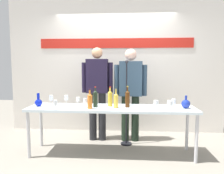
{
  "coord_description": "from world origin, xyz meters",
  "views": [
    {
      "loc": [
        0.24,
        -3.31,
        1.43
      ],
      "look_at": [
        0.0,
        0.15,
        1.07
      ],
      "focal_mm": 34.06,
      "sensor_mm": 36.0,
      "label": 1
    }
  ],
  "objects": [
    {
      "name": "display_table",
      "position": [
        0.0,
        0.0,
        0.71
      ],
      "size": [
        2.64,
        0.59,
        0.77
      ],
      "color": "silver",
      "rests_on": "ground"
    },
    {
      "name": "ground_plane",
      "position": [
        0.0,
        0.0,
        0.0
      ],
      "size": [
        10.0,
        10.0,
        0.0
      ],
      "primitive_type": "plane",
      "color": "gray"
    },
    {
      "name": "wine_glass_right_2",
      "position": [
        0.89,
        -0.08,
        0.86
      ],
      "size": [
        0.06,
        0.06,
        0.13
      ],
      "color": "white",
      "rests_on": "display_table"
    },
    {
      "name": "presenter_left",
      "position": [
        -0.31,
        0.64,
        1.0
      ],
      "size": [
        0.59,
        0.22,
        1.75
      ],
      "color": "#232327",
      "rests_on": "ground"
    },
    {
      "name": "wine_bottle_5",
      "position": [
        -0.25,
        -0.01,
        0.91
      ],
      "size": [
        0.07,
        0.07,
        0.33
      ],
      "color": "black",
      "rests_on": "display_table"
    },
    {
      "name": "wine_glass_left_3",
      "position": [
        -0.82,
        -0.24,
        0.86
      ],
      "size": [
        0.06,
        0.06,
        0.14
      ],
      "color": "white",
      "rests_on": "display_table"
    },
    {
      "name": "presenter_right",
      "position": [
        0.31,
        0.64,
        0.99
      ],
      "size": [
        0.61,
        0.22,
        1.72
      ],
      "color": "black",
      "rests_on": "ground"
    },
    {
      "name": "microphone_stand",
      "position": [
        0.24,
        0.43,
        0.51
      ],
      "size": [
        0.2,
        0.2,
        1.52
      ],
      "color": "black",
      "rests_on": "ground"
    },
    {
      "name": "decanter_blue_right",
      "position": [
        1.15,
        -0.01,
        0.84
      ],
      "size": [
        0.13,
        0.13,
        0.2
      ],
      "color": "navy",
      "rests_on": "display_table"
    },
    {
      "name": "wine_glass_left_0",
      "position": [
        -0.78,
        0.19,
        0.88
      ],
      "size": [
        0.06,
        0.06,
        0.16
      ],
      "color": "white",
      "rests_on": "display_table"
    },
    {
      "name": "wine_bottle_2",
      "position": [
        -0.03,
        0.07,
        0.9
      ],
      "size": [
        0.07,
        0.07,
        0.32
      ],
      "color": "gold",
      "rests_on": "display_table"
    },
    {
      "name": "wine_bottle_0",
      "position": [
        0.26,
        0.18,
        0.9
      ],
      "size": [
        0.07,
        0.07,
        0.32
      ],
      "color": "#203E1C",
      "rests_on": "display_table"
    },
    {
      "name": "wine_glass_left_4",
      "position": [
        -0.4,
        -0.05,
        0.87
      ],
      "size": [
        0.07,
        0.07,
        0.14
      ],
      "color": "white",
      "rests_on": "display_table"
    },
    {
      "name": "wine_glass_right_1",
      "position": [
        0.97,
        -0.0,
        0.86
      ],
      "size": [
        0.06,
        0.06,
        0.14
      ],
      "color": "white",
      "rests_on": "display_table"
    },
    {
      "name": "wine_bottle_3",
      "position": [
        0.25,
        0.01,
        0.91
      ],
      "size": [
        0.07,
        0.07,
        0.34
      ],
      "color": "#47250C",
      "rests_on": "display_table"
    },
    {
      "name": "wine_bottle_1",
      "position": [
        0.08,
        -0.06,
        0.89
      ],
      "size": [
        0.07,
        0.07,
        0.3
      ],
      "color": "gold",
      "rests_on": "display_table"
    },
    {
      "name": "wine_glass_right_0",
      "position": [
        0.88,
        -0.21,
        0.87
      ],
      "size": [
        0.06,
        0.06,
        0.14
      ],
      "color": "white",
      "rests_on": "display_table"
    },
    {
      "name": "wine_glass_right_3",
      "position": [
        0.68,
        -0.16,
        0.87
      ],
      "size": [
        0.07,
        0.07,
        0.14
      ],
      "color": "white",
      "rests_on": "display_table"
    },
    {
      "name": "wine_bottle_4",
      "position": [
        -0.32,
        -0.15,
        0.89
      ],
      "size": [
        0.07,
        0.07,
        0.3
      ],
      "color": "orange",
      "rests_on": "display_table"
    },
    {
      "name": "wine_glass_left_1",
      "position": [
        -0.57,
        0.14,
        0.86
      ],
      "size": [
        0.06,
        0.06,
        0.13
      ],
      "color": "white",
      "rests_on": "display_table"
    },
    {
      "name": "wine_glass_left_2",
      "position": [
        -1.04,
        0.19,
        0.87
      ],
      "size": [
        0.06,
        0.06,
        0.16
      ],
      "color": "white",
      "rests_on": "display_table"
    },
    {
      "name": "back_wall",
      "position": [
        0.0,
        1.26,
        1.5
      ],
      "size": [
        4.58,
        0.11,
        3.0
      ],
      "color": "silver",
      "rests_on": "ground"
    },
    {
      "name": "decanter_blue_left",
      "position": [
        -1.18,
        -0.01,
        0.83
      ],
      "size": [
        0.12,
        0.12,
        0.21
      ],
      "color": "#0C1EB0",
      "rests_on": "display_table"
    }
  ]
}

